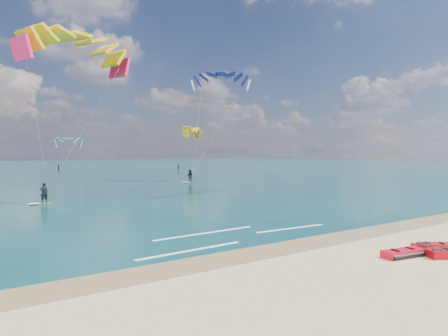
# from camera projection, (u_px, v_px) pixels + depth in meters

# --- Properties ---
(ground) EXTENTS (320.00, 320.00, 0.00)m
(ground) POSITION_uv_depth(u_px,v_px,m) (67.00, 190.00, 49.62)
(ground) COLOR tan
(ground) RESTS_ON ground
(wet_sand_strip) EXTENTS (320.00, 2.40, 0.01)m
(wet_sand_strip) POSITION_uv_depth(u_px,v_px,m) (252.00, 253.00, 19.09)
(wet_sand_strip) COLOR brown
(wet_sand_strip) RESTS_ON ground
(sea) EXTENTS (320.00, 200.00, 0.04)m
(sea) POSITION_uv_depth(u_px,v_px,m) (8.00, 170.00, 102.43)
(sea) COLOR #0A363B
(sea) RESTS_ON ground
(packed_kite_left) EXTENTS (3.10, 1.59, 0.40)m
(packed_kite_left) POSITION_uv_depth(u_px,v_px,m) (408.00, 256.00, 18.61)
(packed_kite_left) COLOR red
(packed_kite_left) RESTS_ON ground
(packed_kite_mid) EXTENTS (2.30, 2.11, 0.38)m
(packed_kite_mid) POSITION_uv_depth(u_px,v_px,m) (439.00, 250.00, 19.79)
(packed_kite_mid) COLOR red
(packed_kite_mid) RESTS_ON ground
(packed_kite_right) EXTENTS (2.07, 2.45, 0.42)m
(packed_kite_right) POSITION_uv_depth(u_px,v_px,m) (430.00, 255.00, 18.85)
(packed_kite_right) COLOR #99060E
(packed_kite_right) RESTS_ON ground
(kitesurfer_main) EXTENTS (9.75, 9.14, 16.06)m
(kitesurfer_main) POSITION_uv_depth(u_px,v_px,m) (60.00, 111.00, 34.22)
(kitesurfer_main) COLOR #AAC417
(kitesurfer_main) RESTS_ON sea
(kitesurfer_far) EXTENTS (11.78, 7.02, 18.55)m
(kitesurfer_far) POSITION_uv_depth(u_px,v_px,m) (207.00, 117.00, 61.41)
(kitesurfer_far) COLOR #CCDB20
(kitesurfer_far) RESTS_ON sea
(shoreline_foam) EXTENTS (13.53, 3.62, 0.01)m
(shoreline_foam) POSITION_uv_depth(u_px,v_px,m) (229.00, 236.00, 22.67)
(shoreline_foam) COLOR white
(shoreline_foam) RESTS_ON ground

